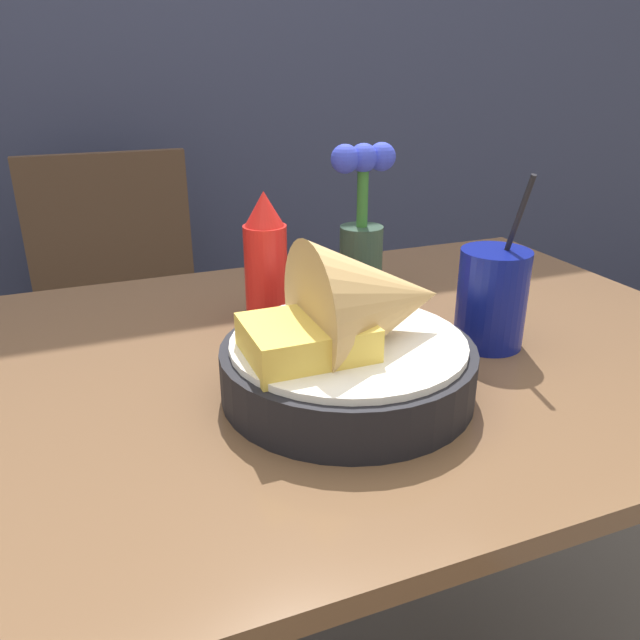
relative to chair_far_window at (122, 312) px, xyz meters
The scene contains 6 objects.
dining_table 0.88m from the chair_far_window, 77.43° to the right, with size 1.19×0.78×0.76m.
chair_far_window is the anchor object (origin of this frame).
food_basket 1.02m from the chair_far_window, 78.48° to the right, with size 0.29×0.29×0.19m.
ketchup_bottle 0.80m from the chair_far_window, 76.72° to the right, with size 0.06×0.06×0.19m.
drink_cup 1.04m from the chair_far_window, 65.22° to the right, with size 0.09×0.09×0.23m.
flower_vase 0.81m from the chair_far_window, 61.92° to the right, with size 0.11×0.07×0.24m.
Camera 1 is at (-0.26, -0.69, 1.12)m, focal length 35.00 mm.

